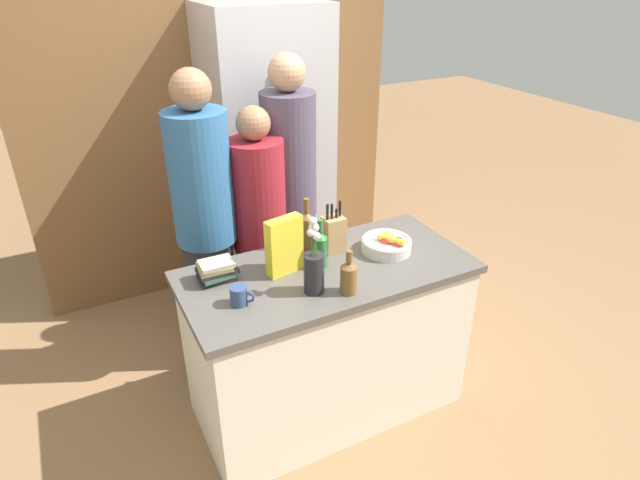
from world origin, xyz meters
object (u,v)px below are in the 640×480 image
bottle_oil (306,229)px  bottle_wine (349,276)px  flower_vase (314,268)px  person_at_sink (204,214)px  cereal_box (284,246)px  bottle_vinegar (320,248)px  book_stack (216,271)px  coffee_mug (240,296)px  person_in_red_tee (290,187)px  knife_block (333,234)px  refrigerator (268,160)px  fruit_bowl (387,244)px  person_in_blue (259,225)px

bottle_oil → bottle_wine: bearing=-91.7°
flower_vase → person_at_sink: (-0.27, 0.79, -0.00)m
cereal_box → bottle_vinegar: cereal_box is taller
bottle_oil → bottle_wine: 0.46m
person_at_sink → book_stack: bearing=-76.8°
coffee_mug → person_in_red_tee: (0.63, 0.83, 0.09)m
book_stack → knife_block: bearing=-0.1°
coffee_mug → person_in_red_tee: 1.04m
refrigerator → fruit_bowl: (0.13, -1.30, -0.07)m
fruit_bowl → bottle_oil: 0.43m
refrigerator → fruit_bowl: size_ratio=7.74×
person_at_sink → person_in_red_tee: person_in_red_tee is taller
fruit_bowl → bottle_wine: bottle_wine is taller
cereal_box → coffee_mug: cereal_box is taller
cereal_box → person_in_blue: 0.57m
fruit_bowl → person_in_red_tee: (-0.22, 0.72, 0.09)m
fruit_bowl → person_at_sink: bearing=141.6°
knife_block → person_at_sink: (-0.54, 0.49, 0.02)m
refrigerator → bottle_vinegar: bearing=-101.3°
refrigerator → book_stack: refrigerator is taller
cereal_box → bottle_oil: cereal_box is taller
refrigerator → cereal_box: (-0.43, -1.24, 0.03)m
fruit_bowl → person_in_blue: bearing=128.5°
coffee_mug → person_in_red_tee: bearing=53.0°
bottle_oil → person_at_sink: size_ratio=0.16×
person_at_sink → person_in_blue: bearing=20.4°
bottle_oil → person_at_sink: bearing=136.3°
fruit_bowl → person_at_sink: person_at_sink is taller
coffee_mug → bottle_vinegar: bearing=15.5°
refrigerator → book_stack: 1.38m
flower_vase → bottle_vinegar: size_ratio=1.50×
flower_vase → bottle_wine: 0.16m
refrigerator → bottle_oil: bearing=-102.1°
book_stack → bottle_oil: (0.52, 0.09, 0.06)m
cereal_box → knife_block: bearing=14.2°
bottle_wine → person_in_red_tee: bearing=81.1°
fruit_bowl → coffee_mug: 0.85m
bottle_vinegar → bottle_wine: (0.01, -0.27, -0.02)m
bottle_wine → book_stack: bearing=143.1°
coffee_mug → person_at_sink: 0.73m
refrigerator → bottle_wine: 1.56m
knife_block → person_in_blue: size_ratio=0.17×
refrigerator → person_in_red_tee: refrigerator is taller
cereal_box → bottle_vinegar: 0.18m
flower_vase → book_stack: (-0.37, 0.30, -0.07)m
bottle_oil → person_in_red_tee: (0.14, 0.51, 0.02)m
book_stack → person_at_sink: size_ratio=0.10×
coffee_mug → person_in_red_tee: person_in_red_tee is taller
fruit_bowl → knife_block: 0.29m
refrigerator → bottle_vinegar: 1.30m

